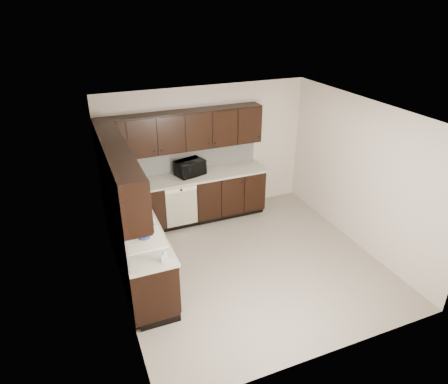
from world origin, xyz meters
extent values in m
plane|color=gray|center=(0.00, 0.00, 0.00)|extent=(4.00, 4.00, 0.00)
plane|color=white|center=(0.00, 0.00, 2.50)|extent=(4.00, 4.00, 0.00)
cube|color=beige|center=(0.00, 2.00, 1.25)|extent=(4.00, 0.02, 2.50)
cube|color=beige|center=(-2.00, 0.00, 1.25)|extent=(0.02, 4.00, 2.50)
cube|color=beige|center=(2.00, 0.00, 1.25)|extent=(0.02, 4.00, 2.50)
cube|color=beige|center=(0.00, -2.00, 1.25)|extent=(4.00, 0.02, 2.50)
cube|color=black|center=(-0.50, 1.70, 0.45)|extent=(3.00, 0.60, 0.90)
cube|color=black|center=(-1.70, 0.30, 0.45)|extent=(0.60, 2.20, 0.90)
cube|color=black|center=(-0.50, 1.73, 0.05)|extent=(3.00, 0.54, 0.10)
cube|color=black|center=(-1.67, 0.30, 0.05)|extent=(0.54, 2.20, 0.10)
cube|color=beige|center=(-0.50, 1.70, 0.92)|extent=(3.03, 0.63, 0.04)
cube|color=beige|center=(-1.70, 0.30, 0.92)|extent=(0.63, 2.23, 0.04)
cube|color=beige|center=(-0.50, 1.99, 1.18)|extent=(3.00, 0.02, 0.48)
cube|color=beige|center=(-1.99, 0.60, 1.18)|extent=(0.02, 2.80, 0.48)
cube|color=black|center=(-0.50, 1.83, 1.77)|extent=(3.00, 0.33, 0.70)
cube|color=black|center=(-1.83, 0.43, 1.77)|extent=(0.33, 2.47, 0.70)
cube|color=#FBF0CD|center=(-0.70, 1.41, 0.50)|extent=(0.58, 0.02, 0.78)
cube|color=#FBF0CD|center=(-0.70, 1.40, 0.84)|extent=(0.58, 0.03, 0.08)
cylinder|color=black|center=(-0.70, 1.39, 0.84)|extent=(0.04, 0.02, 0.04)
cube|color=#FBF0CD|center=(-1.68, 0.00, 0.95)|extent=(0.54, 0.82, 0.03)
cube|color=#FBF0CD|center=(-1.68, -0.20, 0.86)|extent=(0.42, 0.34, 0.16)
cube|color=#FBF0CD|center=(-1.68, 0.20, 0.86)|extent=(0.42, 0.34, 0.16)
cylinder|color=silver|center=(-1.90, 0.00, 1.07)|extent=(0.03, 0.03, 0.26)
cylinder|color=silver|center=(-1.85, 0.00, 1.19)|extent=(0.14, 0.02, 0.02)
cylinder|color=#B2B2B7|center=(-1.68, -0.20, 0.89)|extent=(0.20, 0.20, 0.10)
imported|color=black|center=(-0.41, 1.74, 1.08)|extent=(0.59, 0.48, 0.28)
imported|color=gray|center=(-1.53, -0.69, 1.03)|extent=(0.10, 0.10, 0.18)
imported|color=gray|center=(-1.81, 1.14, 1.05)|extent=(0.10, 0.10, 0.22)
cube|color=silver|center=(-1.75, 1.67, 1.05)|extent=(0.40, 0.33, 0.22)
cube|color=white|center=(-1.72, 0.76, 1.04)|extent=(0.59, 0.49, 0.20)
cylinder|color=#101F99|center=(-1.67, -0.08, 1.06)|extent=(0.21, 0.21, 0.24)
cylinder|color=#0B7081|center=(-1.48, 1.35, 1.05)|extent=(0.12, 0.12, 0.22)
cylinder|color=silver|center=(-1.62, 0.72, 1.09)|extent=(0.16, 0.16, 0.30)
camera|label=1|loc=(-2.40, -4.75, 3.93)|focal=32.00mm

